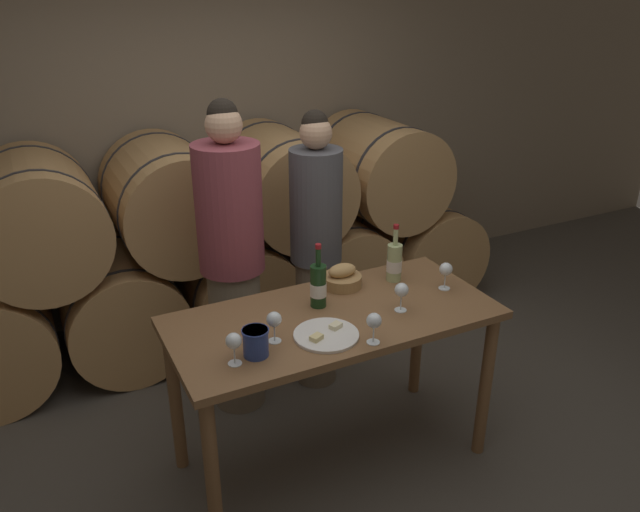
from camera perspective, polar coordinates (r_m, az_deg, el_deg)
The scene contains 16 objects.
ground_plane at distance 3.54m, azimuth 1.12°, elevation -17.88°, with size 10.00×10.00×0.00m, color #4C473F.
stone_wall_back at distance 4.69m, azimuth -11.24°, elevation 14.14°, with size 10.00×0.12×3.20m.
barrel_stack at distance 4.40m, azimuth -8.16°, elevation 1.18°, with size 3.94×0.93×1.44m.
tasting_table at distance 3.09m, azimuth 1.23°, elevation -7.28°, with size 1.60×0.74×0.88m.
person_left at distance 3.49m, azimuth -8.02°, elevation -0.56°, with size 0.36×0.36×1.82m.
person_right at distance 3.69m, azimuth -0.36°, elevation 0.36°, with size 0.30×0.30×1.72m.
wine_bottle_red at distance 3.05m, azimuth -0.16°, elevation -2.72°, with size 0.08×0.08×0.33m.
wine_bottle_white at distance 3.34m, azimuth 6.81°, elevation -0.55°, with size 0.08×0.08×0.32m.
blue_crock at distance 2.70m, azimuth -5.91°, elevation -7.77°, with size 0.12×0.12×0.13m.
bread_basket at distance 3.28m, azimuth 2.03°, elevation -2.01°, with size 0.21×0.21×0.13m.
cheese_plate at distance 2.85m, azimuth 0.57°, elevation -7.21°, with size 0.30×0.30×0.04m.
wine_glass_far_left at distance 2.63m, azimuth -7.91°, elevation -7.79°, with size 0.07×0.07×0.15m.
wine_glass_left at distance 2.77m, azimuth -4.22°, elevation -5.88°, with size 0.07×0.07×0.15m.
wine_glass_center at distance 2.76m, azimuth 4.96°, elevation -5.99°, with size 0.07×0.07×0.15m.
wine_glass_right at distance 3.04m, azimuth 7.47°, elevation -3.18°, with size 0.07×0.07×0.15m.
wine_glass_far_right at distance 3.29m, azimuth 11.43°, elevation -1.27°, with size 0.07×0.07×0.15m.
Camera 1 is at (-1.24, -2.33, 2.36)m, focal length 35.00 mm.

